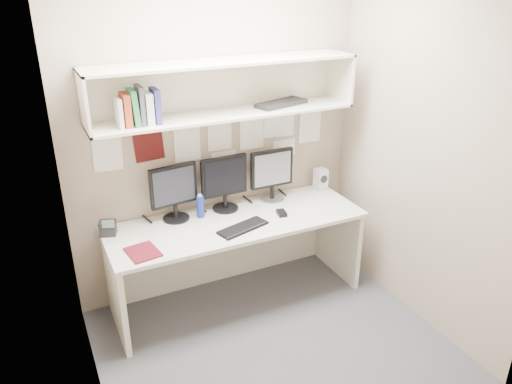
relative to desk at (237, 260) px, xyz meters
name	(u,v)px	position (x,y,z in m)	size (l,w,h in m)	color
floor	(273,345)	(0.00, -0.65, -0.37)	(2.40, 2.00, 0.01)	#444449
wall_back	(217,137)	(0.00, 0.35, 0.93)	(2.40, 0.02, 2.60)	gray
wall_front	(378,256)	(0.00, -1.65, 0.93)	(2.40, 0.02, 2.60)	gray
wall_left	(75,218)	(-1.20, -0.65, 0.93)	(0.02, 2.00, 2.60)	gray
wall_right	(424,153)	(1.20, -0.65, 0.93)	(0.02, 2.00, 2.60)	gray
desk	(237,260)	(0.00, 0.00, 0.00)	(2.00, 0.70, 0.73)	beige
overhead_hutch	(222,87)	(0.00, 0.21, 1.35)	(2.00, 0.38, 0.40)	beige
pinned_papers	(218,143)	(0.00, 0.34, 0.88)	(1.92, 0.01, 0.48)	white
monitor_left	(174,190)	(-0.42, 0.22, 0.61)	(0.38, 0.21, 0.44)	black
monitor_center	(224,181)	(0.00, 0.22, 0.61)	(0.38, 0.21, 0.45)	black
monitor_right	(272,173)	(0.42, 0.22, 0.60)	(0.37, 0.21, 0.44)	#A5A5AA
keyboard	(243,228)	(-0.01, -0.16, 0.37)	(0.40, 0.14, 0.02)	black
mouse	(282,213)	(0.36, -0.08, 0.38)	(0.06, 0.10, 0.03)	black
speaker	(321,179)	(0.91, 0.22, 0.46)	(0.10, 0.11, 0.19)	beige
blue_bottle	(200,206)	(-0.23, 0.17, 0.45)	(0.06, 0.06, 0.19)	navy
maroon_notebook	(143,252)	(-0.78, -0.19, 0.37)	(0.20, 0.24, 0.01)	#570F19
desk_phone	(108,228)	(-0.94, 0.18, 0.42)	(0.14, 0.14, 0.14)	black
book_stack	(138,108)	(-0.64, 0.13, 1.29)	(0.28, 0.16, 0.26)	silver
hutch_tray	(281,103)	(0.48, 0.18, 1.19)	(0.43, 0.16, 0.03)	black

